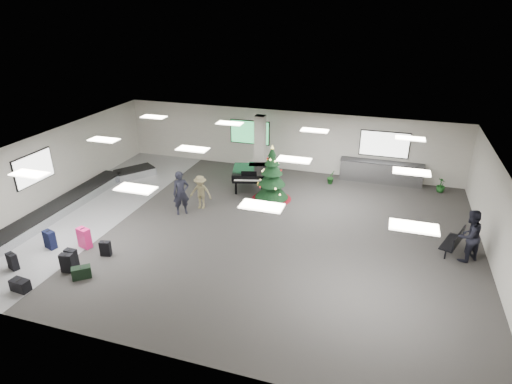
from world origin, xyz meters
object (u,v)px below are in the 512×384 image
(potted_plant_left, at_px, (331,177))
(traveler_bench, at_px, (469,236))
(potted_plant_right, at_px, (441,185))
(christmas_tree, at_px, (272,181))
(traveler_a, at_px, (181,193))
(service_counter, at_px, (381,172))
(baggage_carousel, at_px, (77,199))
(traveler_b, at_px, (201,192))
(grand_piano, at_px, (250,173))
(pink_suitcase, at_px, (84,238))
(bench, at_px, (455,240))

(potted_plant_left, bearing_deg, traveler_bench, -44.84)
(potted_plant_right, bearing_deg, christmas_tree, -156.89)
(traveler_a, bearing_deg, service_counter, 0.20)
(christmas_tree, relative_size, traveler_a, 1.36)
(service_counter, bearing_deg, baggage_carousel, -152.33)
(christmas_tree, bearing_deg, traveler_b, -145.24)
(grand_piano, bearing_deg, traveler_a, -134.72)
(christmas_tree, height_order, potted_plant_right, christmas_tree)
(traveler_a, xyz_separation_m, potted_plant_right, (10.72, 5.78, -0.60))
(grand_piano, xyz_separation_m, traveler_b, (-1.37, -2.67, -0.07))
(baggage_carousel, xyz_separation_m, potted_plant_left, (10.51, 5.79, 0.14))
(traveler_a, relative_size, potted_plant_right, 2.68)
(traveler_b, height_order, potted_plant_left, traveler_b)
(pink_suitcase, xyz_separation_m, traveler_a, (2.17, 3.59, 0.57))
(grand_piano, height_order, potted_plant_right, grand_piano)
(christmas_tree, bearing_deg, service_counter, 37.53)
(grand_piano, xyz_separation_m, traveler_bench, (9.17, -3.66, 0.13))
(grand_piano, bearing_deg, potted_plant_left, 11.48)
(traveler_bench, relative_size, potted_plant_left, 2.69)
(traveler_a, bearing_deg, potted_plant_right, -9.43)
(service_counter, bearing_deg, traveler_a, -142.01)
(traveler_bench, bearing_deg, baggage_carousel, -39.22)
(baggage_carousel, xyz_separation_m, pink_suitcase, (2.76, -3.03, 0.17))
(pink_suitcase, distance_m, potted_plant_right, 15.93)
(service_counter, relative_size, potted_plant_right, 5.69)
(service_counter, xyz_separation_m, potted_plant_right, (2.81, -0.39, -0.19))
(potted_plant_left, height_order, potted_plant_right, potted_plant_left)
(service_counter, distance_m, traveler_a, 10.04)
(traveler_a, bearing_deg, baggage_carousel, 148.65)
(service_counter, height_order, pink_suitcase, service_counter)
(potted_plant_right, bearing_deg, traveler_a, -151.64)
(baggage_carousel, bearing_deg, bench, 2.47)
(christmas_tree, bearing_deg, grand_piano, 148.76)
(potted_plant_left, bearing_deg, bench, -44.62)
(pink_suitcase, distance_m, potted_plant_left, 11.74)
(traveler_b, distance_m, potted_plant_left, 6.75)
(bench, height_order, traveler_a, traveler_a)
(potted_plant_right, bearing_deg, potted_plant_left, -173.85)
(baggage_carousel, distance_m, traveler_a, 5.02)
(baggage_carousel, height_order, grand_piano, grand_piano)
(service_counter, bearing_deg, traveler_bench, -63.65)
(pink_suitcase, relative_size, bench, 0.53)
(grand_piano, xyz_separation_m, potted_plant_left, (3.65, 1.83, -0.47))
(traveler_bench, bearing_deg, traveler_a, -41.63)
(service_counter, xyz_separation_m, bench, (2.84, -6.06, -0.04))
(christmas_tree, height_order, traveler_bench, christmas_tree)
(christmas_tree, relative_size, traveler_bench, 1.35)
(pink_suitcase, height_order, potted_plant_right, pink_suitcase)
(traveler_bench, relative_size, potted_plant_right, 2.70)
(pink_suitcase, bearing_deg, christmas_tree, 64.55)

